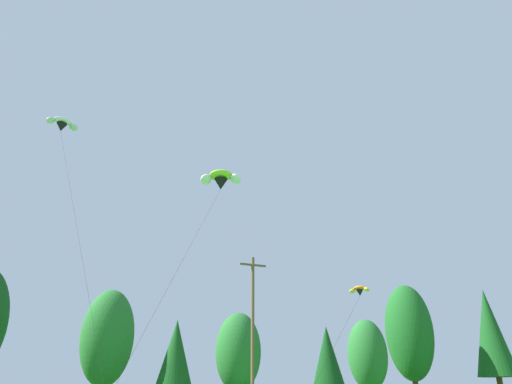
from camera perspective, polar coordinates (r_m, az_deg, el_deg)
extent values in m
ellipsoid|color=#236628|center=(47.43, -17.49, -16.34)|extent=(4.78, 4.78, 8.67)
cone|color=#144719|center=(45.34, -9.70, -18.74)|extent=(3.40, 3.40, 6.06)
ellipsoid|color=#236628|center=(46.87, -2.15, -18.68)|extent=(4.27, 4.27, 7.17)
cone|color=#0F3D14|center=(52.95, 8.62, -19.11)|extent=(3.48, 3.48, 6.34)
ellipsoid|color=#236628|center=(58.12, 13.31, -18.53)|extent=(4.46, 4.46, 7.72)
ellipsoid|color=#19561E|center=(63.81, 17.99, -15.75)|extent=(5.76, 5.76, 11.51)
cone|color=#144719|center=(67.89, 26.43, -14.85)|extent=(4.73, 4.73, 10.53)
cylinder|color=brown|center=(36.97, -0.41, -16.90)|extent=(0.26, 0.26, 11.94)
cube|color=brown|center=(37.91, -0.39, -8.80)|extent=(2.20, 0.14, 0.14)
ellipsoid|color=#93D633|center=(42.78, -4.26, 2.01)|extent=(2.54, 2.23, 1.06)
ellipsoid|color=white|center=(42.51, -2.49, 1.58)|extent=(1.42, 1.55, 1.25)
ellipsoid|color=white|center=(42.79, -6.04, 1.52)|extent=(1.55, 1.58, 1.25)
cone|color=black|center=(42.57, -4.27, 0.93)|extent=(1.57, 1.57, 1.02)
cylinder|color=black|center=(33.40, -9.10, -8.60)|extent=(8.93, 11.19, 17.14)
ellipsoid|color=orange|center=(47.57, 12.34, -11.26)|extent=(1.28, 1.40, 0.54)
ellipsoid|color=yellow|center=(47.25, 13.20, -11.37)|extent=(0.86, 0.84, 0.66)
ellipsoid|color=yellow|center=(47.81, 11.54, -11.64)|extent=(0.81, 0.83, 0.66)
cone|color=black|center=(47.54, 12.42, -11.81)|extent=(0.92, 0.92, 0.57)
cylinder|color=black|center=(36.42, 10.11, -16.63)|extent=(14.63, 15.57, 9.37)
ellipsoid|color=white|center=(48.54, -22.30, 7.93)|extent=(1.88, 1.41, 0.82)
ellipsoid|color=silver|center=(48.59, -21.16, 7.30)|extent=(1.11, 1.04, 0.97)
ellipsoid|color=silver|center=(48.22, -23.55, 7.95)|extent=(0.97, 1.02, 0.97)
cone|color=black|center=(48.30, -22.44, 7.22)|extent=(1.16, 1.16, 0.81)
cylinder|color=black|center=(35.97, -20.87, -3.60)|extent=(5.28, 16.45, 22.92)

